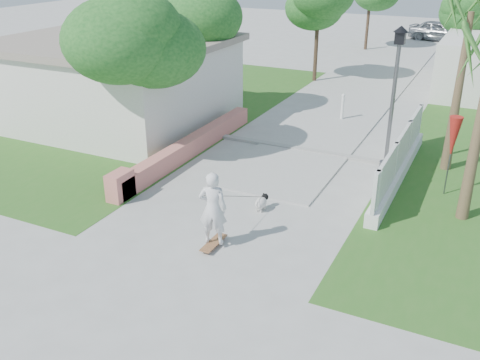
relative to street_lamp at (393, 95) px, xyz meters
The scene contains 18 objects.
ground 6.67m from the street_lamp, 117.80° to the right, with size 90.00×90.00×0.00m, color #B7B7B2.
path_strip 14.98m from the street_lamp, 101.31° to the left, with size 3.20×36.00×0.06m, color #B7B7B2.
curb 3.78m from the street_lamp, behind, with size 6.50×0.25×0.10m, color #999993.
grass_left 10.49m from the street_lamp, 165.83° to the left, with size 8.00×20.00×0.01m, color #306820.
pink_wall 6.83m from the street_lamp, 162.57° to the right, with size 0.45×8.20×0.80m.
house_left 10.94m from the street_lamp, behind, with size 8.40×7.40×3.23m.
lattice_fence 2.01m from the street_lamp, 44.82° to the right, with size 0.35×7.00×1.50m.
street_lamp is the anchor object (origin of this frame).
bollard 5.56m from the street_lamp, 120.96° to the left, with size 0.14×0.14×1.09m.
patio_umbrella 2.27m from the street_lamp, 27.76° to the right, with size 0.36×0.36×2.30m.
tree_left_near 7.92m from the street_lamp, 161.15° to the right, with size 3.60×3.60×5.28m.
tree_left_mid 8.96m from the street_lamp, 160.42° to the left, with size 3.20×3.20×4.85m.
tree_path_left 12.10m from the street_lamp, 119.30° to the left, with size 3.40×3.40×5.23m.
tree_path_right 14.52m from the street_lamp, 88.74° to the left, with size 3.00×3.00×4.79m.
palm_far 2.85m from the street_lamp, 30.47° to the left, with size 1.80×1.80×5.30m.
skateboarder 6.36m from the street_lamp, 115.38° to the right, with size 0.75×2.89×1.90m.
dog 5.30m from the street_lamp, 119.62° to the right, with size 0.32×0.63×0.43m.
parked_car 26.05m from the street_lamp, 93.75° to the left, with size 1.74×4.32×1.47m, color #A7AAAF.
Camera 1 is at (5.61, -10.45, 6.58)m, focal length 40.00 mm.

